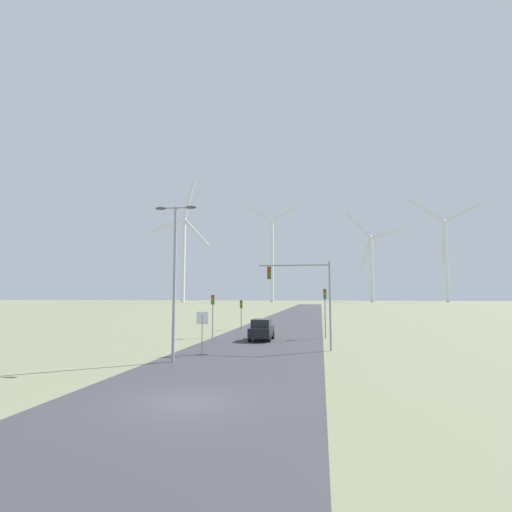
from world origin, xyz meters
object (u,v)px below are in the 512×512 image
object	(u,v)px
traffic_light_post_near_left	(213,306)
wind_turbine_left	(272,253)
traffic_light_post_mid_left	(241,308)
stop_sign_near	(202,325)
wind_turbine_center	(371,260)
streetlamp	(175,263)
wind_turbine_far_left	(184,250)
car_approaching	(262,330)
wind_turbine_right	(446,251)
traffic_light_post_near_right	(325,302)
traffic_light_mast_overhead	(305,286)

from	to	relation	value
traffic_light_post_near_left	wind_turbine_left	size ratio (longest dim) A/B	0.07
traffic_light_post_mid_left	stop_sign_near	bearing A→B (deg)	-86.27
traffic_light_post_near_left	wind_turbine_center	bearing A→B (deg)	79.19
streetlamp	traffic_light_post_mid_left	world-z (taller)	streetlamp
wind_turbine_left	wind_turbine_far_left	bearing A→B (deg)	-157.79
car_approaching	wind_turbine_right	distance (m)	226.86
traffic_light_post_near_right	traffic_light_mast_overhead	distance (m)	8.46
streetlamp	wind_turbine_far_left	size ratio (longest dim) A/B	0.13
car_approaching	wind_turbine_left	distance (m)	209.31
traffic_light_post_near_left	traffic_light_post_near_right	xyz separation A→B (m)	(10.26, 0.99, 0.38)
streetlamp	traffic_light_mast_overhead	size ratio (longest dim) A/B	1.47
traffic_light_post_mid_left	car_approaching	xyz separation A→B (m)	(3.89, -10.44, -1.53)
traffic_light_post_mid_left	wind_turbine_right	xyz separation A→B (m)	(81.29, 200.87, 27.13)
traffic_light_post_mid_left	traffic_light_mast_overhead	world-z (taller)	traffic_light_mast_overhead
stop_sign_near	streetlamp	bearing A→B (deg)	-104.75
traffic_light_post_near_left	traffic_light_mast_overhead	world-z (taller)	traffic_light_mast_overhead
traffic_light_post_mid_left	wind_turbine_center	bearing A→B (deg)	78.96
car_approaching	wind_turbine_left	xyz separation A→B (m)	(-24.04, 205.90, 28.94)
traffic_light_mast_overhead	wind_turbine_far_left	xyz separation A→B (m)	(-77.26, 191.55, 25.68)
wind_turbine_right	wind_turbine_left	bearing A→B (deg)	-176.95
traffic_light_mast_overhead	traffic_light_post_near_left	bearing A→B (deg)	140.47
wind_turbine_far_left	streetlamp	bearing A→B (deg)	-70.56
traffic_light_post_near_left	car_approaching	world-z (taller)	traffic_light_post_near_left
streetlamp	wind_turbine_left	world-z (taller)	wind_turbine_left
traffic_light_post_near_left	wind_turbine_left	bearing A→B (deg)	95.38
traffic_light_post_near_left	traffic_light_post_near_right	size ratio (longest dim) A/B	0.88
traffic_light_post_near_left	wind_turbine_center	size ratio (longest dim) A/B	0.07
streetlamp	traffic_light_post_near_left	bearing A→B (deg)	95.65
streetlamp	wind_turbine_center	distance (m)	226.89
wind_turbine_left	wind_turbine_right	xyz separation A→B (m)	(101.43, 5.41, -0.29)
traffic_light_post_near_left	wind_turbine_right	world-z (taller)	wind_turbine_right
stop_sign_near	traffic_light_post_near_left	distance (m)	10.64
streetlamp	wind_turbine_left	distance (m)	220.19
wind_turbine_far_left	wind_turbine_right	bearing A→B (deg)	9.61
traffic_light_post_mid_left	car_approaching	size ratio (longest dim) A/B	0.81
traffic_light_post_mid_left	wind_turbine_far_left	distance (m)	190.62
traffic_light_post_near_left	traffic_light_post_near_right	world-z (taller)	traffic_light_post_near_right
traffic_light_post_near_right	wind_turbine_center	bearing A→B (deg)	81.88
traffic_light_mast_overhead	wind_turbine_far_left	distance (m)	208.14
traffic_light_post_near_left	traffic_light_post_mid_left	bearing A→B (deg)	84.34
stop_sign_near	car_approaching	distance (m)	9.33
wind_turbine_center	wind_turbine_right	distance (m)	42.48
traffic_light_post_mid_left	traffic_light_post_near_left	bearing A→B (deg)	-95.66
streetlamp	stop_sign_near	world-z (taller)	streetlamp
traffic_light_post_mid_left	car_approaching	distance (m)	11.25
stop_sign_near	wind_turbine_right	bearing A→B (deg)	70.03
traffic_light_post_near_right	traffic_light_post_mid_left	size ratio (longest dim) A/B	1.34
streetlamp	wind_turbine_center	size ratio (longest dim) A/B	0.17
traffic_light_post_near_left	traffic_light_post_mid_left	distance (m)	9.01
wind_turbine_left	car_approaching	bearing A→B (deg)	-83.34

